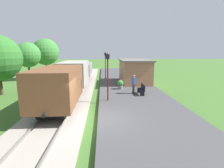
# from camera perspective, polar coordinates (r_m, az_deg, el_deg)

# --- Properties ---
(ground_plane) EXTENTS (160.00, 160.00, 0.00)m
(ground_plane) POSITION_cam_1_polar(r_m,az_deg,el_deg) (10.23, -5.79, -12.54)
(ground_plane) COLOR #3D6628
(platform_slab) EXTENTS (6.00, 60.00, 0.25)m
(platform_slab) POSITION_cam_1_polar(r_m,az_deg,el_deg) (10.52, 12.25, -11.32)
(platform_slab) COLOR #424244
(platform_slab) RESTS_ON ground
(track_ballast) EXTENTS (3.80, 60.00, 0.12)m
(track_ballast) POSITION_cam_1_polar(r_m,az_deg,el_deg) (10.60, -19.16, -11.90)
(track_ballast) COLOR #9E9389
(track_ballast) RESTS_ON ground
(rail_near) EXTENTS (0.07, 60.00, 0.14)m
(rail_near) POSITION_cam_1_polar(r_m,az_deg,el_deg) (10.37, -15.31, -11.40)
(rail_near) COLOR slate
(rail_near) RESTS_ON track_ballast
(rail_far) EXTENTS (0.07, 60.00, 0.14)m
(rail_far) POSITION_cam_1_polar(r_m,az_deg,el_deg) (10.77, -22.96, -11.06)
(rail_far) COLOR slate
(rail_far) RESTS_ON track_ballast
(freight_train) EXTENTS (2.50, 19.40, 2.72)m
(freight_train) POSITION_cam_1_polar(r_m,az_deg,el_deg) (17.76, -12.48, 2.59)
(freight_train) COLOR brown
(freight_train) RESTS_ON rail_near
(station_hut) EXTENTS (3.50, 5.80, 2.78)m
(station_hut) POSITION_cam_1_polar(r_m,az_deg,el_deg) (21.49, 7.39, 4.28)
(station_hut) COLOR #9E6B4C
(station_hut) RESTS_ON platform_slab
(bench_near_hut) EXTENTS (0.42, 1.50, 0.91)m
(bench_near_hut) POSITION_cam_1_polar(r_m,az_deg,el_deg) (15.63, 9.68, -1.66)
(bench_near_hut) COLOR black
(bench_near_hut) RESTS_ON platform_slab
(person_waiting) EXTENTS (0.35, 0.44, 1.71)m
(person_waiting) POSITION_cam_1_polar(r_m,az_deg,el_deg) (15.71, 7.12, 0.19)
(person_waiting) COLOR #38332D
(person_waiting) RESTS_ON platform_slab
(potted_planter) EXTENTS (0.64, 0.64, 0.92)m
(potted_planter) POSITION_cam_1_polar(r_m,az_deg,el_deg) (17.61, 2.73, -0.12)
(potted_planter) COLOR slate
(potted_planter) RESTS_ON platform_slab
(lamp_post_near) EXTENTS (0.28, 0.28, 3.70)m
(lamp_post_near) POSITION_cam_1_polar(r_m,az_deg,el_deg) (13.19, -1.42, 5.37)
(lamp_post_near) COLOR #591414
(lamp_post_near) RESTS_ON platform_slab
(lamp_post_far) EXTENTS (0.28, 0.28, 3.70)m
(lamp_post_far) POSITION_cam_1_polar(r_m,az_deg,el_deg) (23.90, -2.19, 7.76)
(lamp_post_far) COLOR #591414
(lamp_post_far) RESTS_ON platform_slab
(tree_field_left) EXTENTS (3.48, 3.48, 5.26)m
(tree_field_left) POSITION_cam_1_polar(r_m,az_deg,el_deg) (27.23, -25.87, 8.57)
(tree_field_left) COLOR #4C3823
(tree_field_left) RESTS_ON ground
(tree_field_distant) EXTENTS (4.66, 4.66, 6.23)m
(tree_field_distant) POSITION_cam_1_polar(r_m,az_deg,el_deg) (33.66, -20.93, 9.79)
(tree_field_distant) COLOR #4C3823
(tree_field_distant) RESTS_ON ground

